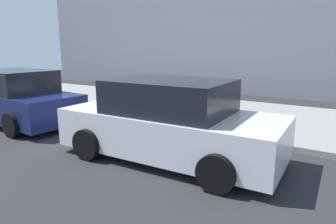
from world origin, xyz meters
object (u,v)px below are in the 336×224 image
object	(u,v)px
suitcase_silver_2	(192,110)
bollard_post	(109,101)
suitcase_black_0	(220,113)
suitcase_navy_3	(179,110)
suitcase_teal_1	(206,112)
suitcase_olive_4	(167,109)
parked_car_white_0	(170,122)
suitcase_red_5	(152,107)
parked_car_navy_1	(16,98)
fire_hydrant	(129,100)

from	to	relation	value
suitcase_silver_2	bollard_post	size ratio (longest dim) A/B	1.37
suitcase_black_0	suitcase_navy_3	xyz separation A→B (m)	(1.29, -0.01, -0.06)
suitcase_teal_1	suitcase_olive_4	bearing A→B (deg)	-3.58
parked_car_white_0	suitcase_teal_1	bearing A→B (deg)	-82.01
suitcase_red_5	bollard_post	bearing A→B (deg)	3.74
suitcase_navy_3	suitcase_olive_4	bearing A→B (deg)	-8.41
suitcase_teal_1	suitcase_silver_2	xyz separation A→B (m)	(0.43, 0.02, -0.01)
suitcase_silver_2	parked_car_navy_1	bearing A→B (deg)	26.76
suitcase_olive_4	fire_hydrant	distance (m)	1.47
suitcase_silver_2	suitcase_olive_4	size ratio (longest dim) A/B	1.52
suitcase_silver_2	parked_car_white_0	size ratio (longest dim) A/B	0.21
fire_hydrant	bollard_post	distance (m)	0.77
suitcase_silver_2	fire_hydrant	bearing A→B (deg)	-1.45
fire_hydrant	bollard_post	size ratio (longest dim) A/B	1.12
suitcase_red_5	fire_hydrant	distance (m)	0.96
suitcase_olive_4	bollard_post	bearing A→B (deg)	4.97
suitcase_teal_1	suitcase_olive_4	world-z (taller)	suitcase_teal_1
suitcase_olive_4	suitcase_red_5	xyz separation A→B (m)	(0.51, 0.08, -0.01)
suitcase_red_5	suitcase_teal_1	bearing A→B (deg)	179.98
parked_car_white_0	fire_hydrant	bearing A→B (deg)	-37.95
suitcase_black_0	suitcase_teal_1	xyz separation A→B (m)	(0.43, 0.01, -0.02)
parked_car_navy_1	suitcase_silver_2	bearing A→B (deg)	-153.24
suitcase_teal_1	suitcase_silver_2	world-z (taller)	suitcase_silver_2
suitcase_black_0	suitcase_red_5	xyz separation A→B (m)	(2.26, 0.01, -0.10)
suitcase_black_0	suitcase_red_5	distance (m)	2.26
suitcase_teal_1	suitcase_olive_4	xyz separation A→B (m)	(1.32, -0.08, -0.07)
parked_car_white_0	suitcase_black_0	bearing A→B (deg)	-92.18
suitcase_black_0	suitcase_navy_3	size ratio (longest dim) A/B	1.19
suitcase_navy_3	parked_car_white_0	bearing A→B (deg)	116.47
suitcase_red_5	bollard_post	xyz separation A→B (m)	(1.70, 0.11, 0.07)
suitcase_teal_1	suitcase_red_5	xyz separation A→B (m)	(1.83, -0.00, -0.08)
suitcase_navy_3	suitcase_olive_4	world-z (taller)	suitcase_navy_3
suitcase_red_5	suitcase_olive_4	bearing A→B (deg)	-171.00
suitcase_black_0	suitcase_silver_2	distance (m)	0.85
fire_hydrant	parked_car_white_0	world-z (taller)	parked_car_white_0
suitcase_black_0	suitcase_teal_1	bearing A→B (deg)	0.91
bollard_post	parked_car_navy_1	distance (m)	2.79
bollard_post	parked_car_navy_1	bearing A→B (deg)	54.99
suitcase_black_0	parked_car_navy_1	size ratio (longest dim) A/B	0.22
suitcase_teal_1	parked_car_white_0	world-z (taller)	parked_car_white_0
suitcase_olive_4	fire_hydrant	world-z (taller)	fire_hydrant
suitcase_olive_4	parked_car_navy_1	size ratio (longest dim) A/B	0.14
fire_hydrant	bollard_post	xyz separation A→B (m)	(0.75, 0.15, -0.06)
parked_car_white_0	parked_car_navy_1	world-z (taller)	parked_car_white_0
suitcase_silver_2	parked_car_navy_1	xyz separation A→B (m)	(4.70, 2.37, 0.25)
suitcase_olive_4	parked_car_white_0	distance (m)	2.99
suitcase_black_0	suitcase_olive_4	bearing A→B (deg)	-2.48
suitcase_black_0	parked_car_white_0	bearing A→B (deg)	87.82
suitcase_teal_1	bollard_post	size ratio (longest dim) A/B	1.30
suitcase_silver_2	suitcase_red_5	distance (m)	1.40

